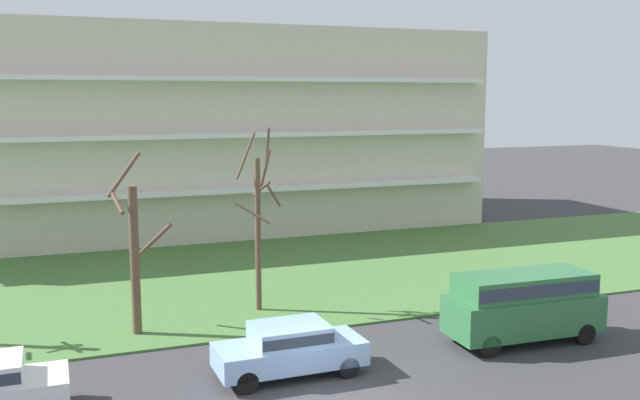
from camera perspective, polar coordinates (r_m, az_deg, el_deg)
grass_lawn_strip at (r=32.56m, az=-8.12°, el=-6.33°), size 80.00×16.00×0.08m
apartment_building at (r=46.21m, az=-12.38°, el=5.45°), size 38.16×14.72×12.15m
tree_left at (r=25.32m, az=-14.50°, el=-4.08°), size 2.13×1.96×6.30m
tree_center at (r=27.15m, az=-4.90°, el=-1.69°), size 1.91×1.79×7.07m
sedan_blue_near_left at (r=21.58m, az=-2.41°, el=-11.60°), size 4.42×1.85×1.57m
van_green_center_right at (r=25.13m, az=15.88°, el=-7.77°), size 5.26×2.18×2.36m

